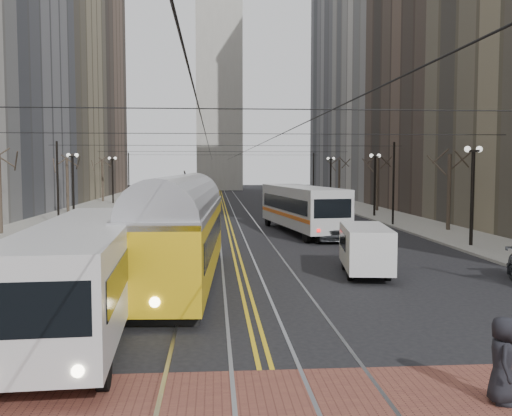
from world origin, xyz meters
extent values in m
plane|color=black|center=(0.00, 0.00, 0.00)|extent=(260.00, 260.00, 0.00)
cube|color=gray|center=(-15.00, 45.00, 0.07)|extent=(5.00, 140.00, 0.15)
cube|color=gray|center=(15.00, 45.00, 0.07)|extent=(5.00, 140.00, 0.15)
cube|color=gray|center=(0.00, 45.00, 0.00)|extent=(4.80, 130.00, 0.02)
cube|color=gold|center=(0.00, 45.00, 0.01)|extent=(0.42, 130.00, 0.01)
cube|color=#83775A|center=(-27.50, 66.00, 26.00)|extent=(20.00, 20.00, 52.00)
cube|color=brown|center=(-25.50, 86.00, 20.00)|extent=(16.00, 20.00, 40.00)
cube|color=brown|center=(25.50, 46.00, 17.00)|extent=(16.00, 20.00, 34.00)
cube|color=#ADA9A2|center=(27.50, 66.00, 26.00)|extent=(20.00, 20.00, 52.00)
cube|color=slate|center=(25.50, 86.00, 20.00)|extent=(16.00, 20.00, 40.00)
cube|color=#B2AFA5|center=(0.00, 102.00, 28.00)|extent=(9.00, 9.00, 56.00)
cylinder|color=black|center=(-13.70, 38.00, 2.80)|extent=(0.20, 0.20, 5.60)
cylinder|color=black|center=(-13.70, 58.00, 2.80)|extent=(0.20, 0.20, 5.60)
cylinder|color=black|center=(13.70, 18.00, 2.80)|extent=(0.20, 0.20, 5.60)
cylinder|color=black|center=(13.70, 38.00, 2.80)|extent=(0.20, 0.20, 5.60)
cylinder|color=black|center=(13.70, 58.00, 2.80)|extent=(0.20, 0.20, 5.60)
cylinder|color=#382D23|center=(-15.70, 26.00, 2.80)|extent=(0.28, 0.28, 5.60)
cylinder|color=#382D23|center=(-15.70, 44.00, 2.80)|extent=(0.28, 0.28, 5.60)
cylinder|color=#382D23|center=(-15.70, 62.00, 2.80)|extent=(0.28, 0.28, 5.60)
cylinder|color=#382D23|center=(15.70, 26.00, 2.80)|extent=(0.28, 0.28, 5.60)
cylinder|color=#382D23|center=(15.70, 44.00, 2.80)|extent=(0.28, 0.28, 5.60)
cylinder|color=#382D23|center=(15.70, 62.00, 2.80)|extent=(0.28, 0.28, 5.60)
cylinder|color=black|center=(-1.50, 45.00, 6.00)|extent=(0.03, 120.00, 0.03)
cylinder|color=black|center=(1.50, 45.00, 6.00)|extent=(0.03, 120.00, 0.03)
cylinder|color=black|center=(-12.90, 30.00, 3.30)|extent=(0.16, 0.16, 6.60)
cylinder|color=black|center=(-12.90, 66.00, 3.30)|extent=(0.16, 0.16, 6.60)
cylinder|color=black|center=(12.90, 30.00, 3.30)|extent=(0.16, 0.16, 6.60)
cylinder|color=black|center=(12.90, 66.00, 3.30)|extent=(0.16, 0.16, 6.60)
cube|color=#BDBDBD|center=(-4.95, 3.00, 1.54)|extent=(3.28, 12.43, 3.08)
cube|color=gold|center=(-2.50, 9.29, 1.68)|extent=(3.37, 14.38, 3.36)
cube|color=#BABABA|center=(5.00, 25.89, 1.65)|extent=(4.51, 12.89, 3.30)
cube|color=silver|center=(5.37, 10.27, 1.06)|extent=(2.48, 5.01, 2.13)
imported|color=#404247|center=(6.02, 22.00, 0.86)|extent=(2.09, 5.08, 1.72)
imported|color=black|center=(4.52, -3.17, 0.89)|extent=(0.84, 1.00, 1.75)
camera|label=1|loc=(-1.18, -13.82, 4.72)|focal=40.00mm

